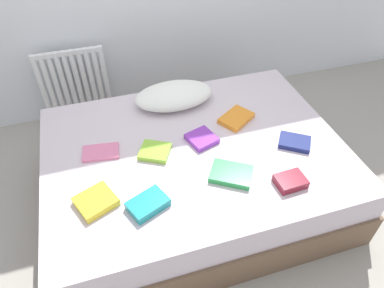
{
  "coord_description": "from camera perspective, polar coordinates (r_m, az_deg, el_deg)",
  "views": [
    {
      "loc": [
        -0.52,
        -1.62,
        2.09
      ],
      "look_at": [
        0.0,
        0.05,
        0.48
      ],
      "focal_mm": 32.83,
      "sensor_mm": 36.0,
      "label": 1
    }
  ],
  "objects": [
    {
      "name": "textbook_maroon",
      "position": [
        2.16,
        15.7,
        -5.85
      ],
      "size": [
        0.18,
        0.14,
        0.05
      ],
      "primitive_type": "cube",
      "rotation": [
        0.0,
        0.0,
        0.04
      ],
      "color": "maroon",
      "rests_on": "bed"
    },
    {
      "name": "textbook_lime",
      "position": [
        2.28,
        -6.04,
        -1.21
      ],
      "size": [
        0.25,
        0.24,
        0.03
      ],
      "primitive_type": "cube",
      "rotation": [
        0.0,
        0.0,
        -0.49
      ],
      "color": "#8CC638",
      "rests_on": "bed"
    },
    {
      "name": "textbook_green",
      "position": [
        2.14,
        6.39,
        -4.85
      ],
      "size": [
        0.3,
        0.28,
        0.04
      ],
      "primitive_type": "cube",
      "rotation": [
        0.0,
        0.0,
        -0.57
      ],
      "color": "green",
      "rests_on": "bed"
    },
    {
      "name": "bed",
      "position": [
        2.51,
        0.34,
        -4.66
      ],
      "size": [
        2.0,
        1.5,
        0.5
      ],
      "color": "brown",
      "rests_on": "ground"
    },
    {
      "name": "textbook_pink",
      "position": [
        2.35,
        -14.58,
        -1.29
      ],
      "size": [
        0.25,
        0.17,
        0.02
      ],
      "primitive_type": "cube",
      "rotation": [
        0.0,
        0.0,
        -0.13
      ],
      "color": "pink",
      "rests_on": "bed"
    },
    {
      "name": "textbook_purple",
      "position": [
        2.36,
        1.59,
        0.88
      ],
      "size": [
        0.22,
        0.22,
        0.04
      ],
      "primitive_type": "cube",
      "rotation": [
        0.0,
        0.0,
        0.31
      ],
      "color": "purple",
      "rests_on": "bed"
    },
    {
      "name": "pillow",
      "position": [
        2.66,
        -3.0,
        7.87
      ],
      "size": [
        0.59,
        0.35,
        0.14
      ],
      "primitive_type": "ellipsoid",
      "color": "white",
      "rests_on": "bed"
    },
    {
      "name": "ground_plane",
      "position": [
        2.69,
        0.32,
        -8.22
      ],
      "size": [
        8.0,
        8.0,
        0.0
      ],
      "primitive_type": "plane",
      "color": "#9E998E"
    },
    {
      "name": "textbook_yellow",
      "position": [
        2.06,
        -15.36,
        -8.96
      ],
      "size": [
        0.26,
        0.25,
        0.04
      ],
      "primitive_type": "cube",
      "rotation": [
        0.0,
        0.0,
        0.4
      ],
      "color": "yellow",
      "rests_on": "bed"
    },
    {
      "name": "textbook_navy",
      "position": [
        2.43,
        16.32,
        0.29
      ],
      "size": [
        0.25,
        0.24,
        0.04
      ],
      "primitive_type": "cube",
      "rotation": [
        0.0,
        0.0,
        -0.6
      ],
      "color": "navy",
      "rests_on": "bed"
    },
    {
      "name": "textbook_teal",
      "position": [
        1.99,
        -7.18,
        -9.65
      ],
      "size": [
        0.26,
        0.22,
        0.05
      ],
      "primitive_type": "cube",
      "rotation": [
        0.0,
        0.0,
        0.4
      ],
      "color": "teal",
      "rests_on": "bed"
    },
    {
      "name": "radiator",
      "position": [
        3.28,
        -18.62,
        9.68
      ],
      "size": [
        0.58,
        0.04,
        0.58
      ],
      "color": "white",
      "rests_on": "ground"
    },
    {
      "name": "textbook_orange",
      "position": [
        2.55,
        7.2,
        4.17
      ],
      "size": [
        0.29,
        0.27,
        0.04
      ],
      "primitive_type": "cube",
      "rotation": [
        0.0,
        0.0,
        0.56
      ],
      "color": "orange",
      "rests_on": "bed"
    }
  ]
}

